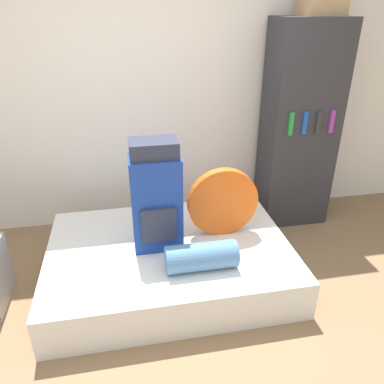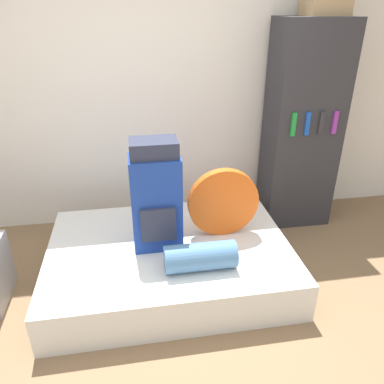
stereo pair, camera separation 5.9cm
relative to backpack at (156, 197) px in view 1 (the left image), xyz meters
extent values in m
plane|color=#846647|center=(0.05, -0.81, -0.74)|extent=(16.00, 16.00, 0.00)
cube|color=white|center=(0.05, 1.05, 0.56)|extent=(8.00, 0.05, 2.60)
cube|color=white|center=(0.08, -0.02, -0.58)|extent=(1.90, 1.34, 0.32)
cube|color=navy|center=(0.00, 0.00, -0.05)|extent=(0.37, 0.25, 0.74)
cube|color=#282D42|center=(0.00, 0.01, 0.38)|extent=(0.34, 0.23, 0.12)
cube|color=#282D42|center=(0.00, -0.14, -0.16)|extent=(0.26, 0.03, 0.27)
cylinder|color=#E05B19|center=(0.54, 0.07, -0.13)|extent=(0.57, 0.07, 0.57)
cylinder|color=teal|center=(0.27, -0.36, -0.32)|extent=(0.51, 0.20, 0.20)
cube|color=#2D2D33|center=(1.46, 0.74, 0.23)|extent=(0.65, 0.42, 1.94)
cube|color=#1E8E38|center=(1.26, 0.52, 0.34)|extent=(0.04, 0.02, 0.21)
cube|color=#194CB2|center=(1.39, 0.52, 0.34)|extent=(0.04, 0.02, 0.21)
cube|color=#2D2D33|center=(1.52, 0.52, 0.34)|extent=(0.04, 0.02, 0.21)
cube|color=purple|center=(1.66, 0.52, 0.34)|extent=(0.04, 0.02, 0.21)
cube|color=tan|center=(1.54, 0.78, 1.29)|extent=(0.35, 0.27, 0.19)
camera|label=1|loc=(-0.20, -2.48, 1.30)|focal=35.00mm
camera|label=2|loc=(-0.14, -2.49, 1.30)|focal=35.00mm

